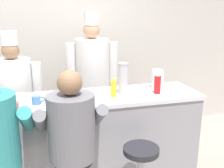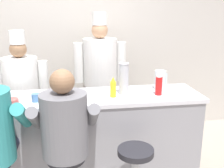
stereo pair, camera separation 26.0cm
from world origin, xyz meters
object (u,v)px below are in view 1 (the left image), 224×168
cook_in_whites_far (92,74)px  ketchup_bottle_red (158,83)px  mustard_bottle_yellow (114,88)px  cup_stack_steel (123,78)px  breakfast_plate (64,96)px  cereal_bowl (10,106)px  diner_seated_grey (71,131)px  cook_in_whites_near (15,95)px  coffee_mug_blue (37,100)px  hot_sauce_bottle_orange (76,95)px  water_pitcher_clear (157,79)px

cook_in_whites_far → ketchup_bottle_red: bearing=-66.5°
mustard_bottle_yellow → cup_stack_steel: 0.16m
breakfast_plate → cereal_bowl: (-0.48, -0.18, 0.01)m
cup_stack_steel → diner_seated_grey: 0.83m
cook_in_whites_near → cook_in_whites_far: 1.07m
breakfast_plate → coffee_mug_blue: (-0.26, -0.13, 0.03)m
mustard_bottle_yellow → breakfast_plate: mustard_bottle_yellow is taller
ketchup_bottle_red → diner_seated_grey: (-0.94, -0.44, -0.22)m
ketchup_bottle_red → cook_in_whites_near: cook_in_whites_near is taller
hot_sauce_bottle_orange → cook_in_whites_far: bearing=72.1°
mustard_bottle_yellow → breakfast_plate: (-0.48, 0.10, -0.08)m
coffee_mug_blue → water_pitcher_clear: bearing=9.5°
ketchup_bottle_red → cereal_bowl: 1.43m
coffee_mug_blue → cook_in_whites_far: 1.34m
breakfast_plate → diner_seated_grey: size_ratio=0.16×
diner_seated_grey → cook_in_whites_far: 1.61m
coffee_mug_blue → breakfast_plate: bearing=26.2°
coffee_mug_blue → cook_in_whites_far: (0.72, 1.12, -0.05)m
cook_in_whites_far → hot_sauce_bottle_orange: bearing=-107.9°
cereal_bowl → cup_stack_steel: cup_stack_steel is taller
hot_sauce_bottle_orange → diner_seated_grey: size_ratio=0.09×
hot_sauce_bottle_orange → water_pitcher_clear: bearing=14.5°
diner_seated_grey → cook_in_whites_near: size_ratio=0.87×
ketchup_bottle_red → cook_in_whites_near: size_ratio=0.15×
ketchup_bottle_red → water_pitcher_clear: (0.08, 0.19, -0.01)m
cereal_bowl → cup_stack_steel: 1.10m
hot_sauce_bottle_orange → cereal_bowl: 0.58m
ketchup_bottle_red → coffee_mug_blue: ketchup_bottle_red is taller
ketchup_bottle_red → cup_stack_steel: 0.36m
water_pitcher_clear → cook_in_whites_far: bearing=121.4°
ketchup_bottle_red → cook_in_whites_near: bearing=154.3°
cup_stack_steel → diner_seated_grey: size_ratio=0.23×
breakfast_plate → cook_in_whites_far: size_ratio=0.12×
mustard_bottle_yellow → cook_in_whites_far: (-0.01, 1.09, -0.10)m
hot_sauce_bottle_orange → cook_in_whites_near: bearing=129.3°
coffee_mug_blue → cup_stack_steel: cup_stack_steel is taller
coffee_mug_blue → cook_in_whites_far: bearing=57.1°
water_pitcher_clear → diner_seated_grey: bearing=-148.1°
cereal_bowl → diner_seated_grey: bearing=-36.5°
hot_sauce_bottle_orange → coffee_mug_blue: bearing=176.0°
cook_in_whites_near → cup_stack_steel: bearing=-29.2°
ketchup_bottle_red → cup_stack_steel: (-0.35, 0.08, 0.05)m
water_pitcher_clear → cook_in_whites_near: cook_in_whites_near is taller
coffee_mug_blue → mustard_bottle_yellow: bearing=2.2°
breakfast_plate → cereal_bowl: cereal_bowl is taller
breakfast_plate → coffee_mug_blue: size_ratio=1.82×
water_pitcher_clear → cereal_bowl: water_pitcher_clear is taller
coffee_mug_blue → diner_seated_grey: 0.51m
water_pitcher_clear → cook_in_whites_near: (-1.54, 0.52, -0.23)m
mustard_bottle_yellow → cook_in_whites_far: bearing=90.5°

